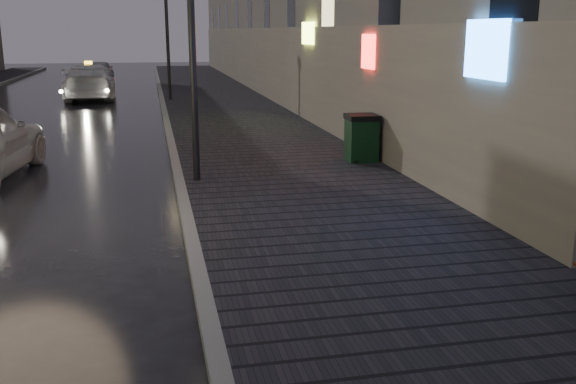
# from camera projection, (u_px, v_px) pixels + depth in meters

# --- Properties ---
(ground) EXTENTS (120.00, 120.00, 0.00)m
(ground) POSITION_uv_depth(u_px,v_px,m) (66.00, 324.00, 6.92)
(ground) COLOR black
(ground) RESTS_ON ground
(sidewalk) EXTENTS (4.60, 58.00, 0.15)m
(sidewalk) POSITION_uv_depth(u_px,v_px,m) (219.00, 102.00, 27.61)
(sidewalk) COLOR black
(sidewalk) RESTS_ON ground
(curb) EXTENTS (0.20, 58.00, 0.15)m
(curb) POSITION_uv_depth(u_px,v_px,m) (163.00, 104.00, 27.13)
(curb) COLOR slate
(curb) RESTS_ON ground
(lamp_near) EXTENTS (0.36, 0.36, 5.28)m
(lamp_near) POSITION_uv_depth(u_px,v_px,m) (191.00, 8.00, 12.14)
(lamp_near) COLOR black
(lamp_near) RESTS_ON sidewalk
(lamp_far) EXTENTS (0.36, 0.36, 5.28)m
(lamp_far) POSITION_uv_depth(u_px,v_px,m) (167.00, 21.00, 27.31)
(lamp_far) COLOR black
(lamp_far) RESTS_ON sidewalk
(trash_bin) EXTENTS (0.73, 0.73, 1.08)m
(trash_bin) POSITION_uv_depth(u_px,v_px,m) (361.00, 137.00, 14.73)
(trash_bin) COLOR black
(trash_bin) RESTS_ON sidewalk
(taxi_mid) EXTENTS (2.46, 5.58, 1.60)m
(taxi_mid) POSITION_uv_depth(u_px,v_px,m) (90.00, 82.00, 29.44)
(taxi_mid) COLOR silver
(taxi_mid) RESTS_ON ground
(car_far) EXTENTS (1.59, 3.77, 1.27)m
(car_far) POSITION_uv_depth(u_px,v_px,m) (100.00, 70.00, 40.57)
(car_far) COLOR #AAA9B2
(car_far) RESTS_ON ground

